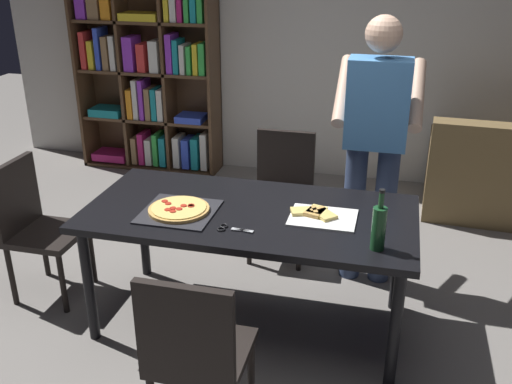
{
  "coord_description": "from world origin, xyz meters",
  "views": [
    {
      "loc": [
        0.74,
        -2.81,
        2.13
      ],
      "look_at": [
        0.0,
        0.15,
        0.8
      ],
      "focal_mm": 40.35,
      "sensor_mm": 36.0,
      "label": 1
    }
  ],
  "objects_px": {
    "dining_table": "(250,222)",
    "bookshelf": "(149,73)",
    "chair_left_end": "(34,221)",
    "kitchen_scissors": "(230,228)",
    "pepperoni_pizza_on_tray": "(179,210)",
    "person_serving_pizza": "(375,138)",
    "wine_bottle": "(379,227)",
    "chair_far_side": "(282,187)",
    "chair_near_camera": "(195,350)"
  },
  "relations": [
    {
      "from": "kitchen_scissors",
      "to": "dining_table",
      "type": "bearing_deg",
      "value": 80.36
    },
    {
      "from": "chair_far_side",
      "to": "pepperoni_pizza_on_tray",
      "type": "distance_m",
      "value": 1.15
    },
    {
      "from": "dining_table",
      "to": "person_serving_pizza",
      "type": "relative_size",
      "value": 1.05
    },
    {
      "from": "kitchen_scissors",
      "to": "bookshelf",
      "type": "bearing_deg",
      "value": 121.31
    },
    {
      "from": "chair_left_end",
      "to": "pepperoni_pizza_on_tray",
      "type": "height_order",
      "value": "chair_left_end"
    },
    {
      "from": "dining_table",
      "to": "chair_left_end",
      "type": "xyz_separation_m",
      "value": [
        -1.41,
        0.0,
        -0.17
      ]
    },
    {
      "from": "pepperoni_pizza_on_tray",
      "to": "dining_table",
      "type": "bearing_deg",
      "value": 17.87
    },
    {
      "from": "wine_bottle",
      "to": "bookshelf",
      "type": "bearing_deg",
      "value": 131.67
    },
    {
      "from": "wine_bottle",
      "to": "pepperoni_pizza_on_tray",
      "type": "bearing_deg",
      "value": 172.09
    },
    {
      "from": "pepperoni_pizza_on_tray",
      "to": "bookshelf",
      "type": "bearing_deg",
      "value": 116.89
    },
    {
      "from": "chair_near_camera",
      "to": "chair_left_end",
      "type": "relative_size",
      "value": 1.0
    },
    {
      "from": "chair_near_camera",
      "to": "pepperoni_pizza_on_tray",
      "type": "height_order",
      "value": "chair_near_camera"
    },
    {
      "from": "chair_far_side",
      "to": "bookshelf",
      "type": "bearing_deg",
      "value": 138.68
    },
    {
      "from": "person_serving_pizza",
      "to": "chair_left_end",
      "type": "bearing_deg",
      "value": -160.73
    },
    {
      "from": "chair_left_end",
      "to": "kitchen_scissors",
      "type": "relative_size",
      "value": 4.62
    },
    {
      "from": "chair_left_end",
      "to": "person_serving_pizza",
      "type": "relative_size",
      "value": 0.51
    },
    {
      "from": "chair_left_end",
      "to": "person_serving_pizza",
      "type": "bearing_deg",
      "value": 19.27
    },
    {
      "from": "dining_table",
      "to": "chair_left_end",
      "type": "bearing_deg",
      "value": 180.0
    },
    {
      "from": "chair_far_side",
      "to": "kitchen_scissors",
      "type": "bearing_deg",
      "value": -92.06
    },
    {
      "from": "bookshelf",
      "to": "pepperoni_pizza_on_tray",
      "type": "height_order",
      "value": "bookshelf"
    },
    {
      "from": "pepperoni_pizza_on_tray",
      "to": "kitchen_scissors",
      "type": "relative_size",
      "value": 2.05
    },
    {
      "from": "chair_near_camera",
      "to": "chair_far_side",
      "type": "bearing_deg",
      "value": 90.0
    },
    {
      "from": "chair_far_side",
      "to": "kitchen_scissors",
      "type": "relative_size",
      "value": 4.62
    },
    {
      "from": "bookshelf",
      "to": "kitchen_scissors",
      "type": "relative_size",
      "value": 10.02
    },
    {
      "from": "chair_far_side",
      "to": "pepperoni_pizza_on_tray",
      "type": "bearing_deg",
      "value": -109.52
    },
    {
      "from": "chair_far_side",
      "to": "chair_left_end",
      "type": "relative_size",
      "value": 1.0
    },
    {
      "from": "chair_near_camera",
      "to": "kitchen_scissors",
      "type": "relative_size",
      "value": 4.62
    },
    {
      "from": "dining_table",
      "to": "chair_near_camera",
      "type": "bearing_deg",
      "value": -90.0
    },
    {
      "from": "chair_left_end",
      "to": "wine_bottle",
      "type": "height_order",
      "value": "wine_bottle"
    },
    {
      "from": "chair_near_camera",
      "to": "person_serving_pizza",
      "type": "xyz_separation_m",
      "value": [
        0.63,
        1.65,
        0.49
      ]
    },
    {
      "from": "chair_left_end",
      "to": "kitchen_scissors",
      "type": "height_order",
      "value": "chair_left_end"
    },
    {
      "from": "dining_table",
      "to": "wine_bottle",
      "type": "height_order",
      "value": "wine_bottle"
    },
    {
      "from": "chair_near_camera",
      "to": "person_serving_pizza",
      "type": "distance_m",
      "value": 1.83
    },
    {
      "from": "chair_near_camera",
      "to": "person_serving_pizza",
      "type": "height_order",
      "value": "person_serving_pizza"
    },
    {
      "from": "chair_far_side",
      "to": "wine_bottle",
      "type": "distance_m",
      "value": 1.45
    },
    {
      "from": "bookshelf",
      "to": "chair_near_camera",
      "type": "bearing_deg",
      "value": -63.65
    },
    {
      "from": "dining_table",
      "to": "bookshelf",
      "type": "distance_m",
      "value": 2.9
    },
    {
      "from": "kitchen_scissors",
      "to": "chair_near_camera",
      "type": "bearing_deg",
      "value": -86.44
    },
    {
      "from": "chair_left_end",
      "to": "wine_bottle",
      "type": "relative_size",
      "value": 2.85
    },
    {
      "from": "chair_near_camera",
      "to": "kitchen_scissors",
      "type": "distance_m",
      "value": 0.73
    },
    {
      "from": "kitchen_scissors",
      "to": "chair_far_side",
      "type": "bearing_deg",
      "value": 87.94
    },
    {
      "from": "dining_table",
      "to": "bookshelf",
      "type": "xyz_separation_m",
      "value": [
        -1.64,
        2.37,
        0.28
      ]
    },
    {
      "from": "bookshelf",
      "to": "chair_left_end",
      "type": "bearing_deg",
      "value": -84.47
    },
    {
      "from": "dining_table",
      "to": "chair_left_end",
      "type": "relative_size",
      "value": 2.05
    },
    {
      "from": "chair_far_side",
      "to": "bookshelf",
      "type": "distance_m",
      "value": 2.23
    },
    {
      "from": "chair_near_camera",
      "to": "wine_bottle",
      "type": "relative_size",
      "value": 2.85
    },
    {
      "from": "person_serving_pizza",
      "to": "wine_bottle",
      "type": "bearing_deg",
      "value": -85.02
    },
    {
      "from": "person_serving_pizza",
      "to": "wine_bottle",
      "type": "height_order",
      "value": "person_serving_pizza"
    },
    {
      "from": "wine_bottle",
      "to": "chair_far_side",
      "type": "bearing_deg",
      "value": 120.73
    },
    {
      "from": "dining_table",
      "to": "chair_far_side",
      "type": "height_order",
      "value": "chair_far_side"
    }
  ]
}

